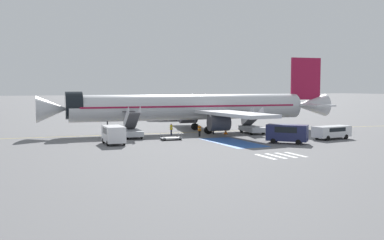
# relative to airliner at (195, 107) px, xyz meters

# --- Properties ---
(ground_plane) EXTENTS (600.00, 600.00, 0.00)m
(ground_plane) POSITION_rel_airliner_xyz_m (-0.60, -0.89, -3.77)
(ground_plane) COLOR slate
(apron_leadline_yellow) EXTENTS (79.05, 6.88, 0.01)m
(apron_leadline_yellow) POSITION_rel_airliner_xyz_m (-0.65, 0.05, -3.77)
(apron_leadline_yellow) COLOR gold
(apron_leadline_yellow) RESTS_ON ground_plane
(apron_stand_patch_blue) EXTENTS (4.39, 10.74, 0.01)m
(apron_stand_patch_blue) POSITION_rel_airliner_xyz_m (-0.65, -13.10, -3.77)
(apron_stand_patch_blue) COLOR #2856A8
(apron_stand_patch_blue) RESTS_ON ground_plane
(apron_walkway_bar_0) EXTENTS (0.44, 3.60, 0.01)m
(apron_walkway_bar_0) POSITION_rel_airliner_xyz_m (-3.05, -24.32, -3.77)
(apron_walkway_bar_0) COLOR silver
(apron_walkway_bar_0) RESTS_ON ground_plane
(apron_walkway_bar_1) EXTENTS (0.44, 3.60, 0.01)m
(apron_walkway_bar_1) POSITION_rel_airliner_xyz_m (-1.85, -24.32, -3.77)
(apron_walkway_bar_1) COLOR silver
(apron_walkway_bar_1) RESTS_ON ground_plane
(apron_walkway_bar_2) EXTENTS (0.44, 3.60, 0.01)m
(apron_walkway_bar_2) POSITION_rel_airliner_xyz_m (-0.65, -24.32, -3.77)
(apron_walkway_bar_2) COLOR silver
(apron_walkway_bar_2) RESTS_ON ground_plane
(apron_walkway_bar_3) EXTENTS (0.44, 3.60, 0.01)m
(apron_walkway_bar_3) POSITION_rel_airliner_xyz_m (0.55, -24.32, -3.77)
(apron_walkway_bar_3) COLOR silver
(apron_walkway_bar_3) RESTS_ON ground_plane
(airliner) EXTENTS (45.31, 32.17, 11.48)m
(airliner) POSITION_rel_airliner_xyz_m (0.00, 0.00, 0.00)
(airliner) COLOR silver
(airliner) RESTS_ON ground_plane
(boarding_stairs_forward) EXTENTS (2.60, 5.37, 4.29)m
(boarding_stairs_forward) POSITION_rel_airliner_xyz_m (-10.70, -3.55, -2.74)
(boarding_stairs_forward) COLOR #ADB2BA
(boarding_stairs_forward) RESTS_ON ground_plane
(boarding_stairs_aft) EXTENTS (2.60, 5.37, 3.95)m
(boarding_stairs_aft) POSITION_rel_airliner_xyz_m (6.89, -5.04, -2.79)
(boarding_stairs_aft) COLOR #ADB2BA
(boarding_stairs_aft) RESTS_ON ground_plane
(fuel_tanker) EXTENTS (9.13, 3.87, 3.53)m
(fuel_tanker) POSITION_rel_airliner_xyz_m (5.27, 24.03, -1.99)
(fuel_tanker) COLOR #38383D
(fuel_tanker) RESTS_ON ground_plane
(service_van_0) EXTENTS (5.46, 2.59, 1.72)m
(service_van_0) POSITION_rel_airliner_xyz_m (12.80, -15.22, -2.71)
(service_van_0) COLOR silver
(service_van_0) RESTS_ON ground_plane
(service_van_1) EXTENTS (2.21, 4.30, 2.18)m
(service_van_1) POSITION_rel_airliner_xyz_m (-14.51, -9.20, -2.47)
(service_van_1) COLOR silver
(service_van_1) RESTS_ON ground_plane
(service_van_2) EXTENTS (4.64, 4.71, 2.27)m
(service_van_2) POSITION_rel_airliner_xyz_m (4.92, -16.56, -2.42)
(service_van_2) COLOR #1E234C
(service_van_2) RESTS_ON ground_plane
(baggage_cart) EXTENTS (2.70, 1.68, 0.87)m
(baggage_cart) POSITION_rel_airliner_xyz_m (-6.69, -7.70, -3.52)
(baggage_cart) COLOR gray
(baggage_cart) RESTS_ON ground_plane
(ground_crew_0) EXTENTS (0.26, 0.45, 1.66)m
(ground_crew_0) POSITION_rel_airliner_xyz_m (1.19, -3.92, -2.82)
(ground_crew_0) COLOR #2D2D33
(ground_crew_0) RESTS_ON ground_plane
(ground_crew_1) EXTENTS (0.47, 0.46, 1.64)m
(ground_crew_1) POSITION_rel_airliner_xyz_m (-4.71, -2.51, -2.83)
(ground_crew_1) COLOR #191E38
(ground_crew_1) RESTS_ON ground_plane
(ground_crew_2) EXTENTS (0.42, 0.49, 1.65)m
(ground_crew_2) POSITION_rel_airliner_xyz_m (-14.38, -5.52, -2.83)
(ground_crew_2) COLOR black
(ground_crew_2) RESTS_ON ground_plane
(ground_crew_3) EXTENTS (0.48, 0.34, 1.64)m
(ground_crew_3) POSITION_rel_airliner_xyz_m (-1.72, -5.59, -2.84)
(ground_crew_3) COLOR black
(ground_crew_3) RESTS_ON ground_plane
(traffic_cone_0) EXTENTS (0.61, 0.61, 0.67)m
(traffic_cone_0) POSITION_rel_airliner_xyz_m (3.01, -4.24, -3.43)
(traffic_cone_0) COLOR orange
(traffic_cone_0) RESTS_ON ground_plane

